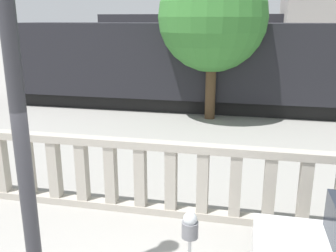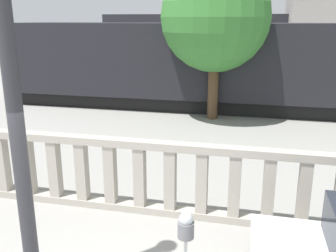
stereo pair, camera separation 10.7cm
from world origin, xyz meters
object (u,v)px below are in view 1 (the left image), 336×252
object	(u,v)px
lamppost	(16,93)
tree_right	(213,17)
parking_meter	(190,231)
train_far	(278,39)
train_near	(242,65)

from	to	relation	value
lamppost	tree_right	world-z (taller)	lamppost
parking_meter	train_far	bearing A→B (deg)	84.41
parking_meter	tree_right	size ratio (longest dim) A/B	0.24
lamppost	train_near	bearing A→B (deg)	78.87
parking_meter	train_near	distance (m)	11.05
train_near	tree_right	size ratio (longest dim) A/B	3.42
tree_right	train_near	bearing A→B (deg)	58.11
train_near	train_far	world-z (taller)	train_far
lamppost	tree_right	bearing A→B (deg)	82.99
train_far	tree_right	size ratio (longest dim) A/B	5.21
lamppost	train_far	xyz separation A→B (m)	(4.57, 27.47, -0.71)
parking_meter	tree_right	world-z (taller)	tree_right
train_near	parking_meter	bearing A→B (deg)	-91.62
train_far	parking_meter	bearing A→B (deg)	-95.59
parking_meter	lamppost	bearing A→B (deg)	-171.33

